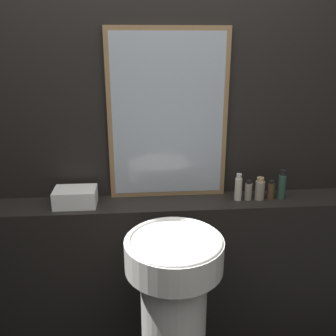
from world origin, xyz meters
name	(u,v)px	position (x,y,z in m)	size (l,w,h in m)	color
wall_back	(155,136)	(0.00, 1.26, 1.25)	(8.00, 0.06, 2.50)	black
vanity_counter	(157,273)	(0.00, 1.11, 0.46)	(2.77, 0.24, 0.91)	black
pedestal_sink	(174,314)	(0.05, 0.66, 0.54)	(0.44, 0.44, 0.94)	white
mirror	(168,116)	(0.07, 1.21, 1.37)	(0.64, 0.03, 0.91)	#937047
towel_stack	(75,197)	(-0.44, 1.11, 0.96)	(0.22, 0.15, 0.09)	white
shampoo_bottle	(238,188)	(0.45, 1.11, 0.98)	(0.04, 0.04, 0.15)	beige
conditioner_bottle	(248,191)	(0.51, 1.11, 0.96)	(0.04, 0.04, 0.11)	gray
lotion_bottle	(260,189)	(0.57, 1.11, 0.97)	(0.05, 0.05, 0.13)	gray
body_wash_bottle	(271,190)	(0.64, 1.11, 0.96)	(0.04, 0.04, 0.11)	#4C3823
hand_soap_bottle	(282,185)	(0.70, 1.11, 0.99)	(0.04, 0.04, 0.17)	#2D4C3D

